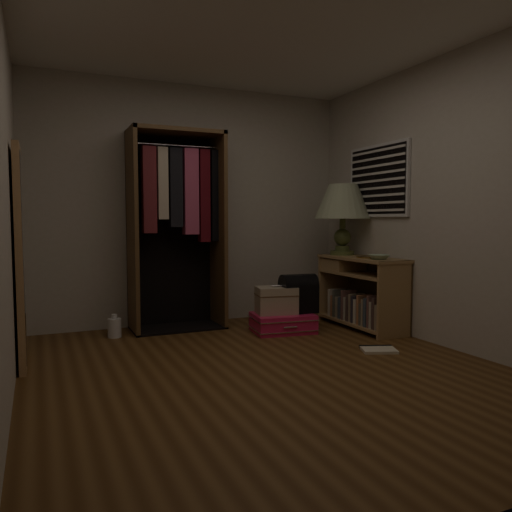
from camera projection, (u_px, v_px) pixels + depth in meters
name	position (u px, v px, depth m)	size (l,w,h in m)	color
ground	(270.00, 371.00, 3.75)	(4.00, 4.00, 0.00)	#543418
room_walls	(278.00, 171.00, 3.72)	(3.52, 4.02, 2.60)	beige
console_bookshelf	(359.00, 290.00, 5.29)	(0.42, 1.12, 0.75)	#A07B4D
open_wardrobe	(178.00, 213.00, 5.19)	(0.97, 0.50, 2.05)	brown
floor_mirror	(21.00, 257.00, 3.92)	(0.06, 0.80, 1.70)	tan
pink_suitcase	(283.00, 323.00, 5.07)	(0.67, 0.52, 0.19)	#D0194E
train_case	(276.00, 300.00, 5.06)	(0.45, 0.35, 0.29)	tan
black_bag	(298.00, 293.00, 5.12)	(0.38, 0.26, 0.40)	black
table_lamp	(343.00, 203.00, 5.53)	(0.73, 0.73, 0.78)	#475429
brass_tray	(369.00, 257.00, 5.13)	(0.27, 0.27, 0.01)	#A17F3E
ceramic_bowl	(379.00, 257.00, 4.90)	(0.20, 0.20, 0.05)	#97B395
white_jug	(114.00, 327.00, 4.84)	(0.17, 0.17, 0.23)	silver
floor_book	(378.00, 349.00, 4.35)	(0.35, 0.32, 0.03)	beige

